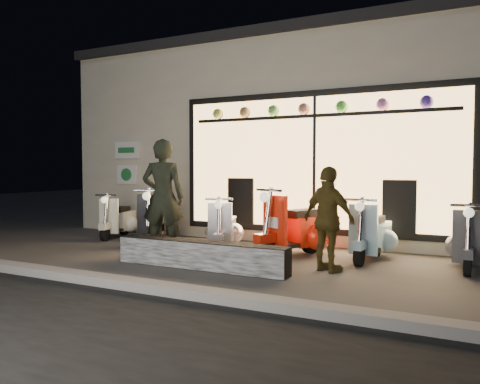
% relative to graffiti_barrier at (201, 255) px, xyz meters
% --- Properties ---
extents(ground, '(40.00, 40.00, 0.00)m').
position_rel_graffiti_barrier_xyz_m(ground, '(0.08, 0.65, -0.20)').
color(ground, '#383533').
rests_on(ground, ground).
extents(kerb, '(40.00, 0.25, 0.12)m').
position_rel_graffiti_barrier_xyz_m(kerb, '(0.08, -1.35, -0.14)').
color(kerb, slate).
rests_on(kerb, ground).
extents(shop_building, '(10.20, 6.23, 4.20)m').
position_rel_graffiti_barrier_xyz_m(shop_building, '(0.08, 5.63, 1.90)').
color(shop_building, beige).
rests_on(shop_building, ground).
extents(graffiti_barrier, '(2.69, 0.28, 0.40)m').
position_rel_graffiti_barrier_xyz_m(graffiti_barrier, '(0.00, 0.00, 0.00)').
color(graffiti_barrier, black).
rests_on(graffiti_barrier, ground).
extents(scooter_silver, '(0.71, 1.26, 0.91)m').
position_rel_graffiti_barrier_xyz_m(scooter_silver, '(-0.52, 1.64, 0.17)').
color(scooter_silver, black).
rests_on(scooter_silver, ground).
extents(scooter_red, '(0.89, 1.48, 1.08)m').
position_rel_graffiti_barrier_xyz_m(scooter_red, '(0.93, 1.64, 0.23)').
color(scooter_red, black).
rests_on(scooter_red, ground).
extents(scooter_black, '(0.82, 1.39, 1.01)m').
position_rel_graffiti_barrier_xyz_m(scooter_black, '(-2.14, 1.82, 0.21)').
color(scooter_black, black).
rests_on(scooter_black, ground).
extents(scooter_cream, '(0.61, 1.24, 0.88)m').
position_rel_graffiti_barrier_xyz_m(scooter_cream, '(-3.18, 1.94, 0.16)').
color(scooter_cream, black).
rests_on(scooter_cream, ground).
extents(scooter_blue, '(0.49, 1.34, 0.96)m').
position_rel_graffiti_barrier_xyz_m(scooter_blue, '(2.06, 1.87, 0.18)').
color(scooter_blue, black).
rests_on(scooter_blue, ground).
extents(scooter_grey, '(0.44, 1.29, 0.93)m').
position_rel_graffiti_barrier_xyz_m(scooter_grey, '(3.48, 1.86, 0.17)').
color(scooter_grey, black).
rests_on(scooter_grey, ground).
extents(man, '(0.82, 0.68, 1.93)m').
position_rel_graffiti_barrier_xyz_m(man, '(-1.13, 0.66, 0.76)').
color(man, black).
rests_on(man, ground).
extents(woman, '(0.94, 0.70, 1.48)m').
position_rel_graffiti_barrier_xyz_m(woman, '(1.70, 0.64, 0.54)').
color(woman, brown).
rests_on(woman, ground).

